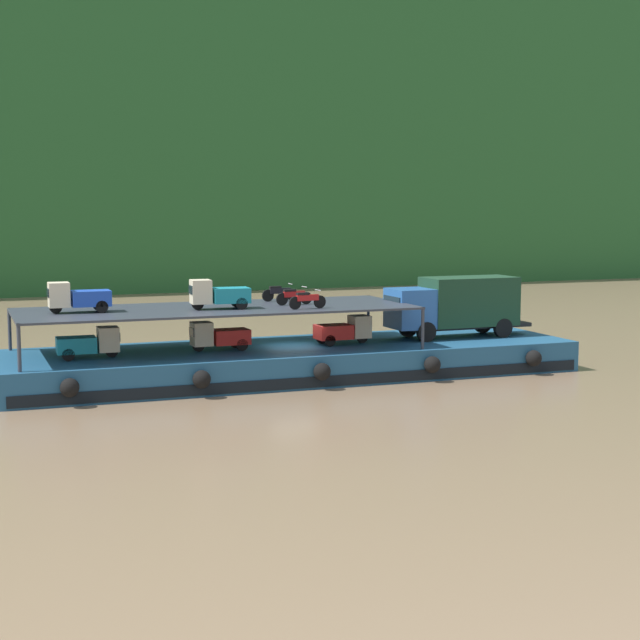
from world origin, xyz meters
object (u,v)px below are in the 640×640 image
object	(u,v)px
motorcycle_upper_stbd	(280,292)
mini_truck_upper_mid	(219,294)
mini_truck_lower_mid	(344,330)
cargo_barge	(294,361)
covered_lorry	(456,305)
mini_truck_lower_aft	(219,336)
mini_truck_upper_stern	(78,297)
motorcycle_upper_port	(307,300)
mini_truck_lower_stern	(89,343)
motorcycle_upper_centre	(294,296)

from	to	relation	value
motorcycle_upper_stbd	mini_truck_upper_mid	bearing A→B (deg)	-145.47
mini_truck_lower_mid	motorcycle_upper_stbd	xyz separation A→B (m)	(-2.55, 2.31, 1.74)
cargo_barge	covered_lorry	bearing A→B (deg)	0.17
covered_lorry	mini_truck_lower_aft	distance (m)	12.70
mini_truck_upper_stern	mini_truck_lower_mid	bearing A→B (deg)	-1.89
motorcycle_upper_port	mini_truck_upper_stern	bearing A→B (deg)	168.36
mini_truck_lower_stern	motorcycle_upper_centre	size ratio (longest dim) A/B	1.45
mini_truck_lower_stern	mini_truck_lower_aft	bearing A→B (deg)	2.78
covered_lorry	motorcycle_upper_stbd	xyz separation A→B (m)	(-8.89, 2.01, 0.74)
mini_truck_upper_stern	motorcycle_upper_port	distance (m)	10.37
cargo_barge	mini_truck_upper_stern	distance (m)	10.73
mini_truck_lower_mid	motorcycle_upper_centre	size ratio (longest dim) A/B	1.45
mini_truck_lower_stern	mini_truck_upper_mid	size ratio (longest dim) A/B	0.99
mini_truck_lower_mid	mini_truck_upper_mid	bearing A→B (deg)	-176.96
mini_truck_upper_mid	motorcycle_upper_centre	size ratio (longest dim) A/B	1.47
mini_truck_lower_mid	motorcycle_upper_port	world-z (taller)	motorcycle_upper_port
cargo_barge	motorcycle_upper_stbd	bearing A→B (deg)	90.67
covered_lorry	motorcycle_upper_centre	bearing A→B (deg)	179.92
mini_truck_lower_stern	motorcycle_upper_stbd	world-z (taller)	motorcycle_upper_stbd
mini_truck_lower_mid	motorcycle_upper_stbd	distance (m)	3.86
covered_lorry	mini_truck_lower_stern	distance (m)	18.72
mini_truck_lower_aft	motorcycle_upper_port	bearing A→B (deg)	-24.60
mini_truck_lower_mid	motorcycle_upper_centre	bearing A→B (deg)	172.74
mini_truck_lower_aft	cargo_barge	bearing A→B (deg)	3.34
mini_truck_lower_stern	motorcycle_upper_stbd	xyz separation A→B (m)	(9.79, 2.54, 1.74)
mini_truck_lower_mid	mini_truck_upper_stern	bearing A→B (deg)	178.11
mini_truck_lower_stern	motorcycle_upper_port	world-z (taller)	motorcycle_upper_port
mini_truck_lower_mid	motorcycle_upper_stbd	world-z (taller)	motorcycle_upper_stbd
cargo_barge	mini_truck_upper_stern	xyz separation A→B (m)	(-10.16, 0.14, 3.44)
motorcycle_upper_centre	motorcycle_upper_stbd	distance (m)	1.99
mini_truck_lower_stern	mini_truck_lower_aft	distance (m)	6.04
mini_truck_upper_stern	motorcycle_upper_centre	world-z (taller)	mini_truck_upper_stern
mini_truck_lower_stern	motorcycle_upper_centre	bearing A→B (deg)	3.21
covered_lorry	mini_truck_upper_mid	xyz separation A→B (m)	(-12.75, -0.65, 1.00)
mini_truck_upper_stern	mini_truck_lower_stern	bearing A→B (deg)	-62.29
mini_truck_upper_stern	motorcycle_upper_stbd	size ratio (longest dim) A/B	1.44
mini_truck_lower_stern	mini_truck_lower_mid	xyz separation A→B (m)	(12.34, 0.23, 0.00)
motorcycle_upper_centre	mini_truck_lower_aft	bearing A→B (deg)	-176.11
covered_lorry	cargo_barge	bearing A→B (deg)	-179.83
covered_lorry	motorcycle_upper_port	xyz separation A→B (m)	(-8.87, -1.98, 0.74)
mini_truck_lower_aft	mini_truck_upper_mid	distance (m)	2.04
mini_truck_lower_stern	mini_truck_upper_stern	size ratio (longest dim) A/B	1.00
mini_truck_upper_mid	motorcycle_upper_port	xyz separation A→B (m)	(3.87, -1.33, -0.26)
mini_truck_lower_aft	motorcycle_upper_stbd	world-z (taller)	motorcycle_upper_stbd
covered_lorry	mini_truck_lower_mid	xyz separation A→B (m)	(-6.34, -0.31, -1.00)
motorcycle_upper_centre	cargo_barge	bearing A→B (deg)	-133.30
mini_truck_lower_aft	motorcycle_upper_centre	bearing A→B (deg)	3.89
mini_truck_upper_mid	motorcycle_upper_stbd	bearing A→B (deg)	34.53
covered_lorry	motorcycle_upper_centre	xyz separation A→B (m)	(-8.83, 0.01, 0.74)
mini_truck_lower_aft	motorcycle_upper_port	xyz separation A→B (m)	(3.78, -1.73, 1.74)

